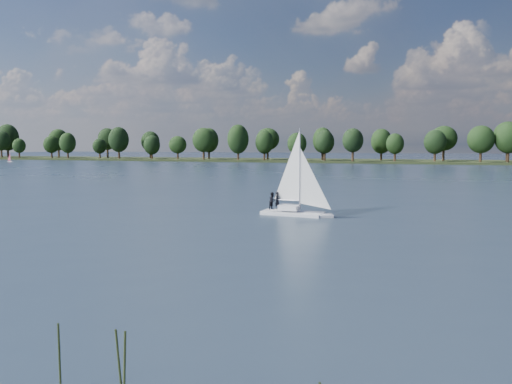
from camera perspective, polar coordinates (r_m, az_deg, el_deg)
ground at (r=120.83m, az=8.81°, el=1.38°), size 700.00×700.00×0.00m
far_shore at (r=231.71m, az=14.01°, el=2.90°), size 660.00×40.00×1.50m
sailboat at (r=56.54m, az=3.73°, el=0.17°), size 7.07×2.90×9.04m
dinghy_pink at (r=251.33m, az=-23.35°, el=3.01°), size 2.62×1.08×4.15m
pontoon at (r=289.86m, az=-23.19°, el=3.01°), size 4.34×2.83×0.50m
treeline at (r=227.39m, az=15.44°, el=4.91°), size 562.76×73.77×18.52m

